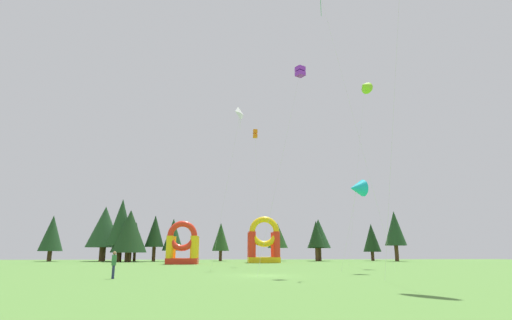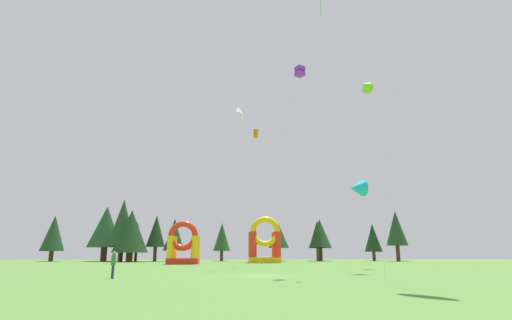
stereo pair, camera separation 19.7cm
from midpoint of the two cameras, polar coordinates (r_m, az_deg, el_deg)
ground_plane at (r=30.56m, az=1.02°, el=-16.19°), size 120.00×120.00×0.00m
kite_cyan_delta at (r=35.39m, az=14.35°, el=-3.91°), size 1.81×3.70×7.82m
kite_white_diamond at (r=43.59m, az=-2.05°, el=6.55°), size 3.33×1.23×16.95m
kite_lime_delta at (r=52.82m, az=15.46°, el=10.13°), size 3.58×3.47×22.81m
kite_purple_box at (r=34.87m, az=6.43°, el=12.39°), size 4.33×2.68×17.08m
kite_orange_box at (r=52.68m, az=0.08°, el=3.70°), size 0.60×3.72×17.45m
person_far_side at (r=28.55m, az=-19.52°, el=-13.63°), size 0.41×0.41×1.74m
inflatable_orange_dome at (r=64.42m, az=1.34°, el=-11.99°), size 4.95×4.07×7.13m
inflatable_red_slide at (r=58.43m, az=-10.24°, el=-12.22°), size 4.36×3.70×5.94m
tree_row_0 at (r=81.65m, az=-26.89°, el=-9.32°), size 4.12×4.12×8.14m
tree_row_1 at (r=78.78m, az=-20.58°, el=-8.95°), size 6.17×6.17×9.83m
tree_row_2 at (r=74.27m, az=-18.42°, el=-8.42°), size 4.60×4.60×10.78m
tree_row_3 at (r=73.06m, az=-17.36°, el=-9.68°), size 6.04×6.04×8.78m
tree_row_4 at (r=76.71m, az=-16.57°, el=-10.35°), size 2.73×2.73×6.96m
tree_row_5 at (r=75.22m, az=-14.00°, el=-9.85°), size 3.35×3.35×8.15m
tree_row_6 at (r=74.73m, az=-11.52°, el=-10.42°), size 3.73×3.73×7.57m
tree_row_7 at (r=75.96m, az=-4.82°, el=-10.90°), size 3.17×3.17×6.98m
tree_row_8 at (r=76.83m, az=3.34°, el=-10.77°), size 3.83×3.83×6.93m
tree_row_9 at (r=75.63m, az=8.83°, el=-10.44°), size 3.08×3.08×7.27m
tree_row_10 at (r=77.37m, az=9.17°, el=-10.36°), size 4.38×4.38×7.74m
tree_row_11 at (r=80.92m, az=16.42°, el=-10.62°), size 3.33×3.33×6.94m
tree_row_12 at (r=78.37m, az=19.45°, el=-9.20°), size 3.83×3.83×9.02m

